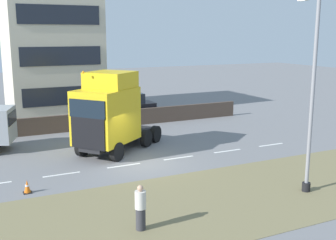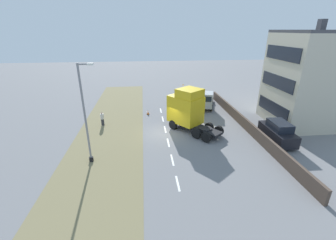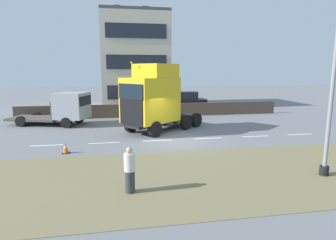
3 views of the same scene
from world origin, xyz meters
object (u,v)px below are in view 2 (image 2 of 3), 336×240
(pedestrian, at_px, (102,119))
(lamp_post, at_px, (86,120))
(flatbed_truck, at_px, (204,100))
(parked_car, at_px, (278,132))
(lorry_cab, at_px, (187,109))
(traffic_cone_lead, at_px, (148,112))

(pedestrian, bearing_deg, lamp_post, -87.60)
(pedestrian, bearing_deg, flatbed_truck, 18.15)
(parked_car, relative_size, lamp_post, 0.55)
(lorry_cab, distance_m, flatbed_truck, 7.39)
(flatbed_truck, xyz_separation_m, lamp_post, (-12.90, -12.17, 2.43))
(parked_car, distance_m, pedestrian, 18.93)
(parked_car, bearing_deg, traffic_cone_lead, 144.87)
(flatbed_truck, distance_m, lamp_post, 17.90)
(lorry_cab, relative_size, parked_car, 1.39)
(flatbed_truck, distance_m, pedestrian, 13.93)
(pedestrian, height_order, traffic_cone_lead, pedestrian)
(lorry_cab, xyz_separation_m, traffic_cone_lead, (-4.24, 5.09, -2.04))
(lamp_post, distance_m, traffic_cone_lead, 12.50)
(lamp_post, relative_size, pedestrian, 5.01)
(parked_car, xyz_separation_m, traffic_cone_lead, (-12.57, 9.16, -0.76))
(parked_car, distance_m, traffic_cone_lead, 15.57)
(lorry_cab, xyz_separation_m, flatbed_truck, (3.64, 6.36, -0.97))
(pedestrian, bearing_deg, traffic_cone_lead, 29.83)
(flatbed_truck, distance_m, traffic_cone_lead, 8.05)
(traffic_cone_lead, bearing_deg, parked_car, -36.06)
(flatbed_truck, bearing_deg, traffic_cone_lead, 27.30)
(lamp_post, bearing_deg, lorry_cab, 32.11)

